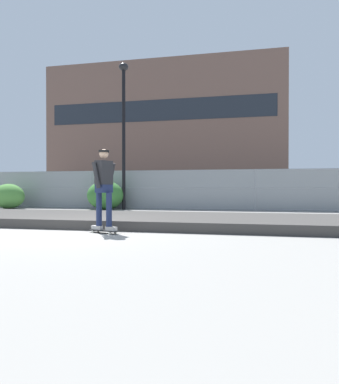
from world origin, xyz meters
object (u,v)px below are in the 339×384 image
object	(u,v)px
skater	(104,184)
shrub_left	(9,196)
parked_car_near	(106,191)
shrub_center	(105,195)
skateboard	(104,231)
street_lamp	(124,119)
parked_car_mid	(229,191)

from	to	relation	value
skater	shrub_left	size ratio (longest dim) A/B	1.17
parked_car_near	shrub_center	distance (m)	3.94
skateboard	shrub_left	size ratio (longest dim) A/B	0.52
street_lamp	parked_car_near	world-z (taller)	street_lamp
street_lamp	skater	bearing A→B (deg)	-72.46
skater	parked_car_near	bearing A→B (deg)	112.67
parked_car_mid	shrub_center	distance (m)	6.56
parked_car_mid	shrub_center	bearing A→B (deg)	-146.00
skateboard	parked_car_mid	size ratio (longest dim) A/B	0.18
parked_car_near	skater	bearing A→B (deg)	-67.33
street_lamp	shrub_left	world-z (taller)	street_lamp
shrub_center	street_lamp	bearing A→B (deg)	10.69
street_lamp	parked_car_mid	distance (m)	6.70
shrub_left	parked_car_mid	bearing A→B (deg)	21.49
skateboard	shrub_center	size ratio (longest dim) A/B	0.47
skater	parked_car_near	world-z (taller)	skater
skater	shrub_left	xyz separation A→B (m)	(-8.50, 8.21, -0.51)
parked_car_mid	shrub_left	world-z (taller)	parked_car_mid
skater	street_lamp	distance (m)	9.70
skateboard	shrub_left	distance (m)	11.83
parked_car_near	parked_car_mid	xyz separation A→B (m)	(6.93, 0.03, 0.00)
skateboard	street_lamp	bearing A→B (deg)	107.54
parked_car_mid	parked_car_near	bearing A→B (deg)	-179.78
shrub_left	shrub_center	world-z (taller)	shrub_center
skateboard	street_lamp	xyz separation A→B (m)	(-2.77, 8.76, 4.18)
skater	street_lamp	bearing A→B (deg)	107.54
parked_car_near	shrub_center	size ratio (longest dim) A/B	2.55
parked_car_mid	shrub_left	distance (m)	11.09
skateboard	skater	distance (m)	1.06
shrub_left	shrub_center	xyz separation A→B (m)	(4.88, 0.39, 0.06)
skateboard	parked_car_near	distance (m)	13.29
street_lamp	shrub_center	world-z (taller)	street_lamp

